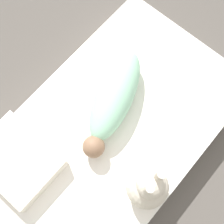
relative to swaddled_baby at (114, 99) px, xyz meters
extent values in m
plane|color=#514C47|center=(0.12, 0.07, -0.23)|extent=(12.00, 12.00, 0.00)
cube|color=white|center=(0.12, 0.07, -0.16)|extent=(1.39, 0.83, 0.16)
ellipsoid|color=#99D6B2|center=(-0.02, -0.01, 0.00)|extent=(0.52, 0.33, 0.16)
sphere|color=#89664C|center=(0.24, 0.08, -0.01)|extent=(0.10, 0.10, 0.10)
cube|color=white|center=(0.51, -0.15, -0.03)|extent=(0.29, 0.37, 0.09)
sphere|color=beige|center=(0.22, 0.38, 0.02)|extent=(0.19, 0.19, 0.19)
sphere|color=beige|center=(0.22, 0.38, 0.15)|extent=(0.12, 0.12, 0.12)
cylinder|color=beige|center=(0.19, 0.38, 0.24)|extent=(0.03, 0.03, 0.11)
cylinder|color=beige|center=(0.25, 0.38, 0.24)|extent=(0.03, 0.03, 0.11)
camera|label=1|loc=(0.39, 0.33, 1.40)|focal=50.00mm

